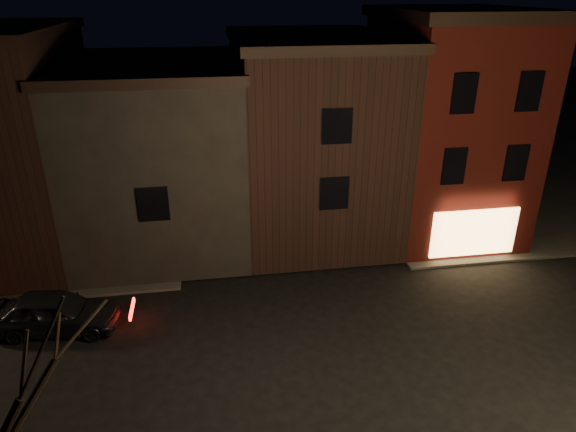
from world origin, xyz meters
name	(u,v)px	position (x,y,z in m)	size (l,w,h in m)	color
ground	(326,356)	(0.00, 0.00, 0.00)	(120.00, 120.00, 0.00)	black
sidewalk_far_right	(527,153)	(20.00, 20.00, 0.06)	(30.00, 30.00, 0.12)	#2D2B28
corner_building	(446,123)	(8.00, 9.47, 5.40)	(6.50, 8.50, 10.50)	#4E120E
row_building_a	(310,135)	(1.50, 10.50, 4.83)	(7.30, 10.30, 9.40)	black
row_building_b	(160,151)	(-5.75, 10.50, 4.33)	(7.80, 10.30, 8.40)	black
parked_car_a	(55,312)	(-9.32, 3.01, 0.76)	(1.79, 4.46, 1.52)	black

